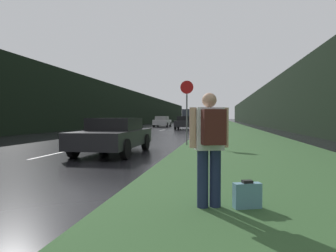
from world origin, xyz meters
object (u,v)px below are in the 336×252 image
(car_passing_far, at_px, (184,123))
(delivery_truck, at_px, (188,116))
(hitchhiker_with_backpack, at_px, (210,142))
(suitcase, at_px, (247,196))
(car_passing_near, at_px, (114,135))
(car_oncoming, at_px, (162,121))
(stop_sign, at_px, (187,107))

(car_passing_far, height_order, delivery_truck, delivery_truck)
(hitchhiker_with_backpack, bearing_deg, suitcase, -11.18)
(car_passing_far, bearing_deg, car_passing_near, 90.00)
(hitchhiker_with_backpack, relative_size, delivery_truck, 0.21)
(suitcase, bearing_deg, car_passing_far, 79.42)
(car_passing_far, xyz_separation_m, car_oncoming, (-4.14, 8.47, 0.01))
(hitchhiker_with_backpack, xyz_separation_m, car_oncoming, (-7.80, 37.49, -0.20))
(stop_sign, xyz_separation_m, car_oncoming, (-6.43, 27.68, -1.06))
(car_oncoming, bearing_deg, suitcase, -77.45)
(stop_sign, xyz_separation_m, car_passing_near, (-2.29, -3.68, -1.15))
(suitcase, distance_m, car_passing_far, 29.26)
(car_oncoming, bearing_deg, car_passing_far, -63.95)
(suitcase, bearing_deg, delivery_truck, 77.59)
(car_passing_near, bearing_deg, hitchhiker_with_backpack, 120.84)
(car_passing_far, bearing_deg, hitchhiker_with_backpack, 97.19)
(car_oncoming, bearing_deg, stop_sign, -76.92)
(car_passing_far, distance_m, delivery_truck, 45.39)
(stop_sign, height_order, car_passing_far, stop_sign)
(car_passing_far, bearing_deg, stop_sign, 96.80)
(suitcase, xyz_separation_m, car_passing_far, (-4.19, 28.95, 0.55))
(hitchhiker_with_backpack, height_order, car_oncoming, hitchhiker_with_backpack)
(car_passing_far, relative_size, delivery_truck, 0.51)
(stop_sign, xyz_separation_m, car_passing_far, (-2.29, 19.21, -1.07))
(stop_sign, relative_size, car_passing_far, 0.76)
(suitcase, distance_m, car_oncoming, 38.34)
(suitcase, relative_size, delivery_truck, 0.05)
(stop_sign, bearing_deg, suitcase, -78.98)
(stop_sign, relative_size, suitcase, 7.30)
(hitchhiker_with_backpack, bearing_deg, car_passing_far, 78.37)
(stop_sign, xyz_separation_m, hitchhiker_with_backpack, (1.37, -9.81, -0.86))
(car_passing_near, bearing_deg, suitcase, 124.66)
(hitchhiker_with_backpack, relative_size, car_passing_far, 0.41)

